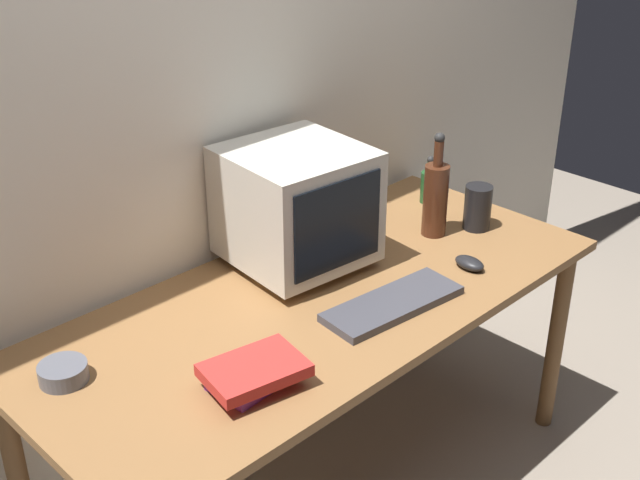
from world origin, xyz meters
The scene contains 10 objects.
back_wall centered at (0.00, 0.45, 1.25)m, with size 4.00×0.08×2.50m, color silver.
desk centered at (0.00, 0.00, 0.66)m, with size 1.76×0.77×0.74m.
crt_monitor centered at (0.09, 0.19, 0.93)m, with size 0.41×0.42×0.37m.
keyboard centered at (0.10, -0.19, 0.75)m, with size 0.42×0.15×0.02m, color #3F3F47.
computer_mouse centered at (0.44, -0.20, 0.76)m, with size 0.06×0.10×0.04m, color black.
bottle_tall centered at (0.54, 0.02, 0.87)m, with size 0.08×0.08×0.35m.
bottle_short centered at (0.73, 0.19, 0.80)m, with size 0.06×0.06×0.17m.
book_stack centered at (-0.41, -0.18, 0.78)m, with size 0.26×0.20×0.07m.
cd_spindle centered at (-0.72, 0.16, 0.76)m, with size 0.12×0.12×0.04m, color #595B66.
metal_canister centered at (0.68, -0.05, 0.81)m, with size 0.09×0.09×0.15m, color black.
Camera 1 is at (-1.43, -1.44, 1.96)m, focal length 46.50 mm.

